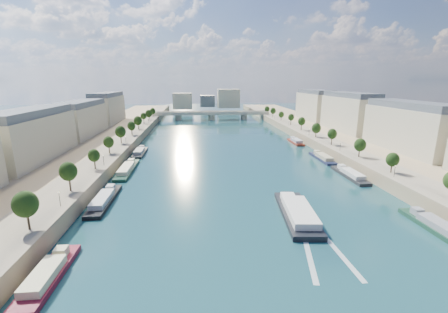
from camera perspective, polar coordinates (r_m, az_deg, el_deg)
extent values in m
plane|color=#0B2C31|center=(153.69, 0.64, 0.11)|extent=(700.00, 700.00, 0.00)
cube|color=#9E8460|center=(162.16, -25.55, 0.35)|extent=(44.00, 520.00, 5.00)
cube|color=#9E8460|center=(175.92, 24.67, 1.45)|extent=(44.00, 520.00, 5.00)
cube|color=gray|center=(157.07, -20.50, 1.39)|extent=(14.00, 520.00, 0.10)
cube|color=gray|center=(168.39, 20.33, 2.24)|extent=(14.00, 520.00, 0.10)
cylinder|color=#382B1E|center=(82.67, -33.63, -10.18)|extent=(0.50, 0.50, 3.82)
ellipsoid|color=black|center=(81.39, -33.98, -7.86)|extent=(4.80, 4.80, 5.52)
cylinder|color=#382B1E|center=(102.87, -27.54, -4.84)|extent=(0.50, 0.50, 3.82)
ellipsoid|color=black|center=(101.84, -27.77, -2.93)|extent=(4.80, 4.80, 5.52)
cylinder|color=#382B1E|center=(124.42, -23.56, -1.26)|extent=(0.50, 0.50, 3.82)
ellipsoid|color=black|center=(123.58, -23.72, 0.34)|extent=(4.80, 4.80, 5.52)
cylinder|color=#382B1E|center=(146.74, -20.78, 1.25)|extent=(0.50, 0.50, 3.82)
ellipsoid|color=black|center=(146.02, -20.90, 2.62)|extent=(4.80, 4.80, 5.52)
cylinder|color=#382B1E|center=(169.51, -18.74, 3.09)|extent=(0.50, 0.50, 3.82)
ellipsoid|color=black|center=(168.89, -18.83, 4.28)|extent=(4.80, 4.80, 5.52)
cylinder|color=#382B1E|center=(192.59, -17.17, 4.49)|extent=(0.50, 0.50, 3.82)
ellipsoid|color=black|center=(192.04, -17.25, 5.54)|extent=(4.80, 4.80, 5.52)
cylinder|color=#382B1E|center=(215.86, -15.95, 5.59)|extent=(0.50, 0.50, 3.82)
ellipsoid|color=black|center=(215.38, -16.01, 6.53)|extent=(4.80, 4.80, 5.52)
cylinder|color=#382B1E|center=(239.28, -14.95, 6.47)|extent=(0.50, 0.50, 3.82)
ellipsoid|color=black|center=(238.84, -15.01, 7.32)|extent=(4.80, 4.80, 5.52)
cylinder|color=#382B1E|center=(262.81, -14.13, 7.19)|extent=(0.50, 0.50, 3.82)
ellipsoid|color=black|center=(262.41, -14.18, 7.97)|extent=(4.80, 4.80, 5.52)
cylinder|color=#382B1E|center=(286.41, -13.45, 7.79)|extent=(0.50, 0.50, 3.82)
ellipsoid|color=black|center=(286.04, -13.49, 8.51)|extent=(4.80, 4.80, 5.52)
cylinder|color=#382B1E|center=(107.28, 36.57, -5.34)|extent=(0.50, 0.50, 3.82)
ellipsoid|color=black|center=(106.30, 36.86, -3.51)|extent=(4.80, 4.80, 5.52)
cylinder|color=#382B1E|center=(125.06, 29.38, -1.86)|extent=(0.50, 0.50, 3.82)
ellipsoid|color=black|center=(124.22, 29.58, -0.26)|extent=(4.80, 4.80, 5.52)
cylinder|color=#382B1E|center=(144.65, 24.07, 0.75)|extent=(0.50, 0.50, 3.82)
ellipsoid|color=black|center=(143.92, 24.21, 2.14)|extent=(4.80, 4.80, 5.52)
cylinder|color=#382B1E|center=(165.40, 20.06, 2.71)|extent=(0.50, 0.50, 3.82)
ellipsoid|color=black|center=(164.77, 20.16, 3.94)|extent=(4.80, 4.80, 5.52)
cylinder|color=#382B1E|center=(186.94, 16.95, 4.22)|extent=(0.50, 0.50, 3.82)
ellipsoid|color=black|center=(186.37, 17.03, 5.31)|extent=(4.80, 4.80, 5.52)
cylinder|color=#382B1E|center=(209.01, 14.48, 5.41)|extent=(0.50, 0.50, 3.82)
ellipsoid|color=black|center=(208.51, 14.54, 6.38)|extent=(4.80, 4.80, 5.52)
cylinder|color=#382B1E|center=(231.46, 12.47, 6.36)|extent=(0.50, 0.50, 3.82)
ellipsoid|color=black|center=(231.01, 12.52, 7.24)|extent=(4.80, 4.80, 5.52)
cylinder|color=#382B1E|center=(254.20, 10.82, 7.14)|extent=(0.50, 0.50, 3.82)
ellipsoid|color=black|center=(253.79, 10.86, 7.94)|extent=(4.80, 4.80, 5.52)
cylinder|color=#382B1E|center=(277.15, 9.44, 7.78)|extent=(0.50, 0.50, 3.82)
ellipsoid|color=black|center=(276.77, 9.47, 8.52)|extent=(4.80, 4.80, 5.52)
cylinder|color=#382B1E|center=(300.27, 8.27, 8.32)|extent=(0.50, 0.50, 3.82)
ellipsoid|color=black|center=(299.92, 8.29, 9.00)|extent=(4.80, 4.80, 5.52)
cylinder|color=black|center=(91.49, -28.81, -7.22)|extent=(0.14, 0.14, 4.00)
sphere|color=#FFE5B2|center=(90.80, -28.97, -5.98)|extent=(0.36, 0.36, 0.36)
cylinder|color=black|center=(127.34, -21.96, -0.72)|extent=(0.14, 0.14, 4.00)
sphere|color=#FFE5B2|center=(126.85, -22.05, 0.19)|extent=(0.36, 0.36, 0.36)
cylinder|color=black|center=(165.11, -18.20, 2.88)|extent=(0.14, 0.14, 4.00)
sphere|color=#FFE5B2|center=(164.73, -18.25, 3.59)|extent=(0.36, 0.36, 0.36)
cylinder|color=black|center=(203.73, -15.83, 5.12)|extent=(0.14, 0.14, 4.00)
sphere|color=#FFE5B2|center=(203.42, -15.88, 5.71)|extent=(0.36, 0.36, 0.36)
cylinder|color=black|center=(242.80, -14.22, 6.64)|extent=(0.14, 0.14, 4.00)
sphere|color=#FFE5B2|center=(242.54, -14.25, 7.13)|extent=(0.36, 0.36, 0.36)
cylinder|color=black|center=(119.71, 29.73, -2.52)|extent=(0.14, 0.14, 4.00)
sphere|color=#FFE5B2|center=(119.18, 29.86, -1.55)|extent=(0.36, 0.36, 0.36)
cylinder|color=black|center=(152.89, 21.27, 1.74)|extent=(0.14, 0.14, 4.00)
sphere|color=#FFE5B2|center=(152.48, 21.34, 2.51)|extent=(0.36, 0.36, 0.36)
cylinder|color=black|center=(188.73, 15.90, 4.42)|extent=(0.14, 0.14, 4.00)
sphere|color=#FFE5B2|center=(188.40, 15.95, 5.04)|extent=(0.36, 0.36, 0.36)
cylinder|color=black|center=(225.98, 12.25, 6.21)|extent=(0.14, 0.14, 4.00)
sphere|color=#FFE5B2|center=(225.70, 12.28, 6.73)|extent=(0.36, 0.36, 0.36)
cylinder|color=black|center=(264.03, 9.63, 7.47)|extent=(0.14, 0.14, 4.00)
sphere|color=#FFE5B2|center=(263.79, 9.65, 7.92)|extent=(0.36, 0.36, 0.36)
cube|color=#BDB291|center=(149.81, -32.89, 3.28)|extent=(16.00, 52.00, 20.00)
cube|color=#474C54|center=(148.48, -33.50, 7.67)|extent=(14.72, 50.44, 3.20)
cube|color=#BDB291|center=(202.51, -25.57, 6.50)|extent=(16.00, 52.00, 20.00)
cube|color=#474C54|center=(201.53, -25.93, 9.76)|extent=(14.72, 50.44, 3.20)
cube|color=#BDB291|center=(257.50, -21.28, 8.32)|extent=(16.00, 52.00, 20.00)
cube|color=#474C54|center=(256.73, -21.52, 10.89)|extent=(14.72, 50.44, 3.20)
cube|color=#BDB291|center=(167.14, 31.86, 4.35)|extent=(16.00, 52.00, 20.00)
cube|color=#474C54|center=(165.94, 32.39, 8.28)|extent=(14.72, 50.44, 3.20)
cube|color=#BDB291|center=(215.64, 22.64, 7.20)|extent=(16.00, 52.00, 20.00)
cube|color=#474C54|center=(214.72, 22.94, 10.26)|extent=(14.72, 50.44, 3.20)
cube|color=#BDB291|center=(267.95, 16.85, 8.88)|extent=(16.00, 52.00, 20.00)
cube|color=#474C54|center=(267.21, 17.03, 11.35)|extent=(14.72, 50.44, 3.20)
cube|color=#BDB291|center=(359.13, -7.89, 10.44)|extent=(22.00, 18.00, 18.00)
cube|color=#BDB291|center=(371.01, 0.83, 11.01)|extent=(26.00, 20.00, 22.00)
cube|color=#474C54|center=(384.28, -3.19, 10.51)|extent=(18.00, 16.00, 14.00)
cube|color=#C1B79E|center=(295.04, -2.41, 8.21)|extent=(112.00, 11.00, 2.20)
cube|color=#C1B79E|center=(289.92, -2.36, 8.40)|extent=(112.00, 0.80, 0.90)
cube|color=#C1B79E|center=(299.85, -2.47, 8.60)|extent=(112.00, 0.80, 0.90)
cylinder|color=#C1B79E|center=(295.44, -8.67, 7.35)|extent=(6.40, 6.40, 5.00)
cylinder|color=#C1B79E|center=(295.46, -2.41, 7.50)|extent=(6.40, 6.40, 5.00)
cylinder|color=#C1B79E|center=(298.92, 3.78, 7.56)|extent=(6.40, 6.40, 5.00)
cube|color=#C1B79E|center=(297.19, -12.55, 7.21)|extent=(6.00, 12.00, 5.00)
cube|color=#C1B79E|center=(302.79, 7.55, 7.55)|extent=(6.00, 12.00, 5.00)
cube|color=black|center=(89.99, 13.66, -10.65)|extent=(11.40, 29.87, 2.08)
cube|color=silver|center=(87.18, 14.24, -10.10)|extent=(8.82, 19.56, 1.87)
cube|color=silver|center=(96.82, 12.05, -7.47)|extent=(4.51, 3.92, 1.80)
cube|color=silver|center=(75.09, 15.59, -16.50)|extent=(7.08, 25.59, 0.04)
cube|color=silver|center=(77.48, 20.19, -15.85)|extent=(1.59, 26.01, 0.04)
cube|color=maroon|center=(72.12, -30.39, -19.23)|extent=(5.00, 20.82, 1.80)
cube|color=beige|center=(69.99, -31.16, -18.77)|extent=(4.10, 11.45, 1.60)
cube|color=beige|center=(76.05, -28.59, -15.61)|extent=(2.50, 2.50, 1.80)
cube|color=black|center=(103.75, -21.79, -7.94)|extent=(5.00, 25.93, 1.80)
cube|color=#B3B9C0|center=(101.30, -22.19, -7.49)|extent=(4.10, 14.26, 1.60)
cube|color=#B3B9C0|center=(110.12, -20.78, -5.56)|extent=(2.50, 3.11, 1.80)
cube|color=#193F2D|center=(134.74, -17.92, -2.54)|extent=(5.00, 30.00, 1.80)
cube|color=beige|center=(132.02, -18.19, -2.13)|extent=(4.10, 16.50, 1.60)
cube|color=beige|center=(142.73, -17.24, -0.80)|extent=(2.50, 3.60, 1.80)
cube|color=#252427|center=(164.12, -15.71, 0.60)|extent=(5.00, 22.47, 1.80)
cube|color=gray|center=(162.01, -15.85, 1.03)|extent=(4.10, 12.36, 1.60)
cube|color=gray|center=(170.19, -15.37, 1.73)|extent=(2.50, 2.70, 1.80)
cube|color=#183D2C|center=(97.49, 35.10, -11.08)|extent=(5.00, 21.57, 1.80)
cube|color=gray|center=(95.69, 35.92, -10.55)|extent=(4.10, 11.87, 1.60)
cube|color=gray|center=(101.30, 32.90, -8.74)|extent=(2.50, 2.59, 1.80)
cube|color=#242426|center=(131.15, 22.81, -3.44)|extent=(5.00, 23.91, 1.80)
cube|color=silver|center=(129.07, 23.28, -2.97)|extent=(4.10, 13.15, 1.60)
cube|color=silver|center=(136.71, 21.49, -1.82)|extent=(2.50, 2.87, 1.80)
cube|color=#1C213E|center=(154.18, 18.20, -0.46)|extent=(5.00, 22.94, 1.80)
cube|color=#BEB58E|center=(152.15, 18.53, -0.02)|extent=(4.10, 12.62, 1.60)
cube|color=#BEB58E|center=(159.88, 17.28, 0.79)|extent=(2.50, 2.75, 1.80)
cube|color=maroon|center=(190.30, 13.48, 2.60)|extent=(5.00, 19.54, 1.80)
cube|color=#A7AAB3|center=(188.53, 13.66, 3.00)|extent=(4.10, 10.75, 1.60)
cube|color=#A7AAB3|center=(195.40, 12.96, 3.47)|extent=(2.50, 2.34, 1.80)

